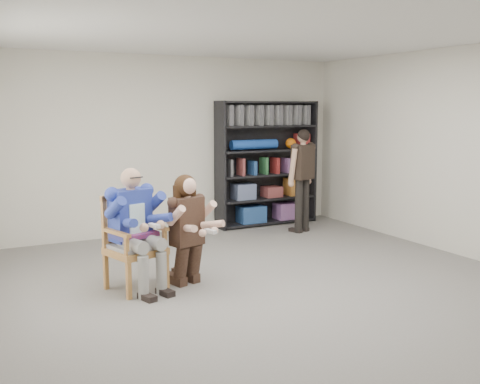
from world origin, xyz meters
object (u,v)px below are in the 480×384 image
seated_man (135,229)px  bookshelf (267,163)px  kneeling_woman (189,231)px  armchair (135,243)px  standing_man (302,181)px

seated_man → bookshelf: bookshelf is taller
kneeling_woman → armchair: bearing=152.2°
armchair → bookshelf: 3.90m
kneeling_woman → bookshelf: 3.54m
standing_man → kneeling_woman: bearing=-165.5°
seated_man → kneeling_woman: bearing=-27.8°
bookshelf → standing_man: size_ratio=1.27×
bookshelf → standing_man: bearing=-76.0°
armchair → seated_man: 0.16m
seated_man → armchair: bearing=0.0°
armchair → bookshelf: size_ratio=0.50×
seated_man → standing_man: size_ratio=0.82×
bookshelf → kneeling_woman: bearing=-134.4°
armchair → bookshelf: (3.04, 2.39, 0.53)m
kneeling_woman → bookshelf: (2.46, 2.51, 0.43)m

